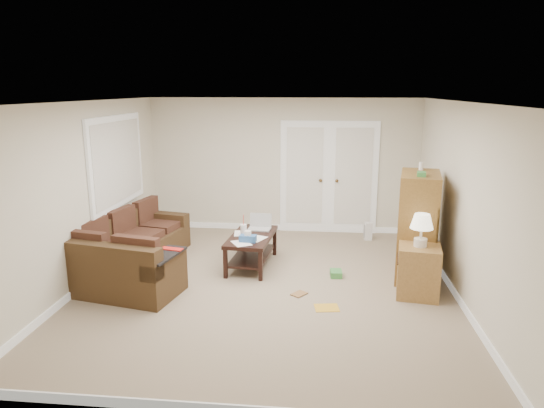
# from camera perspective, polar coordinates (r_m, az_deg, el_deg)

# --- Properties ---
(floor) EXTENTS (5.50, 5.50, 0.00)m
(floor) POSITION_cam_1_polar(r_m,az_deg,el_deg) (6.80, -0.58, -9.60)
(floor) COLOR gray
(floor) RESTS_ON ground
(ceiling) EXTENTS (5.00, 5.50, 0.02)m
(ceiling) POSITION_cam_1_polar(r_m,az_deg,el_deg) (6.26, -0.63, 11.96)
(ceiling) COLOR white
(ceiling) RESTS_ON wall_back
(wall_left) EXTENTS (0.02, 5.50, 2.50)m
(wall_left) POSITION_cam_1_polar(r_m,az_deg,el_deg) (7.14, -20.98, 1.13)
(wall_left) COLOR beige
(wall_left) RESTS_ON floor
(wall_right) EXTENTS (0.02, 5.50, 2.50)m
(wall_right) POSITION_cam_1_polar(r_m,az_deg,el_deg) (6.62, 21.43, 0.19)
(wall_right) COLOR beige
(wall_right) RESTS_ON floor
(wall_back) EXTENTS (5.00, 0.02, 2.50)m
(wall_back) POSITION_cam_1_polar(r_m,az_deg,el_deg) (9.10, 1.35, 4.52)
(wall_back) COLOR beige
(wall_back) RESTS_ON floor
(wall_front) EXTENTS (5.00, 0.02, 2.50)m
(wall_front) POSITION_cam_1_polar(r_m,az_deg,el_deg) (3.81, -5.31, -8.37)
(wall_front) COLOR beige
(wall_front) RESTS_ON floor
(baseboards) EXTENTS (5.00, 5.50, 0.10)m
(baseboards) POSITION_cam_1_polar(r_m,az_deg,el_deg) (6.78, -0.58, -9.21)
(baseboards) COLOR silver
(baseboards) RESTS_ON floor
(french_doors) EXTENTS (1.80, 0.05, 2.13)m
(french_doors) POSITION_cam_1_polar(r_m,az_deg,el_deg) (9.08, 6.68, 3.03)
(french_doors) COLOR silver
(french_doors) RESTS_ON floor
(window_left) EXTENTS (0.05, 1.92, 1.42)m
(window_left) POSITION_cam_1_polar(r_m,az_deg,el_deg) (7.96, -17.74, 4.78)
(window_left) COLOR silver
(window_left) RESTS_ON wall_left
(sectional_sofa) EXTENTS (1.79, 2.77, 0.77)m
(sectional_sofa) POSITION_cam_1_polar(r_m,az_deg,el_deg) (7.39, -16.58, -5.76)
(sectional_sofa) COLOR #442F1A
(sectional_sofa) RESTS_ON floor
(coffee_table) EXTENTS (0.70, 1.25, 0.82)m
(coffee_table) POSITION_cam_1_polar(r_m,az_deg,el_deg) (7.46, -2.35, -5.28)
(coffee_table) COLOR black
(coffee_table) RESTS_ON floor
(tv_armoire) EXTENTS (0.68, 1.03, 1.63)m
(tv_armoire) POSITION_cam_1_polar(r_m,az_deg,el_deg) (7.18, 16.70, -2.43)
(tv_armoire) COLOR brown
(tv_armoire) RESTS_ON floor
(side_cabinet) EXTENTS (0.60, 0.60, 1.11)m
(side_cabinet) POSITION_cam_1_polar(r_m,az_deg,el_deg) (6.64, 16.86, -7.09)
(side_cabinet) COLOR olive
(side_cabinet) RESTS_ON floor
(space_heater) EXTENTS (0.14, 0.12, 0.32)m
(space_heater) POSITION_cam_1_polar(r_m,az_deg,el_deg) (8.89, 11.25, -3.17)
(space_heater) COLOR white
(space_heater) RESTS_ON floor
(floor_magazine) EXTENTS (0.33, 0.27, 0.01)m
(floor_magazine) POSITION_cam_1_polar(r_m,az_deg,el_deg) (6.20, 6.45, -12.04)
(floor_magazine) COLOR gold
(floor_magazine) RESTS_ON floor
(floor_greenbox) EXTENTS (0.18, 0.23, 0.09)m
(floor_greenbox) POSITION_cam_1_polar(r_m,az_deg,el_deg) (7.17, 7.54, -8.11)
(floor_greenbox) COLOR #3C843C
(floor_greenbox) RESTS_ON floor
(floor_book) EXTENTS (0.24, 0.25, 0.02)m
(floor_book) POSITION_cam_1_polar(r_m,az_deg,el_deg) (6.58, 2.71, -10.35)
(floor_book) COLOR brown
(floor_book) RESTS_ON floor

